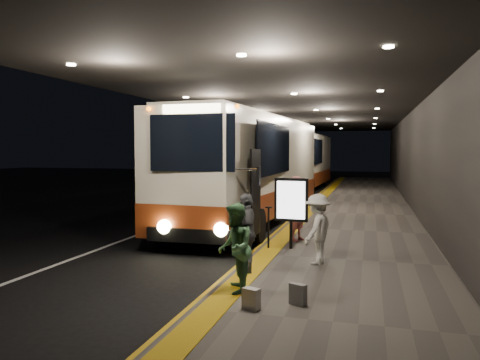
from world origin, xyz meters
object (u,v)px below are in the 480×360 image
Objects in this scene: passenger_waiting_white at (317,229)px; bag_plain at (251,299)px; bag_polka at (298,294)px; info_sign at (291,201)px; coach_main at (252,173)px; coach_second at (302,164)px; stanchion_post at (268,228)px; passenger_waiting_grey at (246,233)px; passenger_boarding at (298,209)px; passenger_waiting_green at (235,248)px.

bag_plain is (-0.69, -3.28, -0.62)m from passenger_waiting_white.
info_sign is (-0.82, 4.29, 1.05)m from bag_polka.
passenger_waiting_white is at bearing -60.58° from coach_main.
bag_polka is 0.19× the size of info_sign.
coach_second is 19.41m from stanchion_post.
passenger_waiting_grey is (1.78, -7.53, -0.86)m from coach_main.
passenger_boarding is at bearing 148.97° from passenger_waiting_grey.
passenger_waiting_green is 4.72× the size of bag_plain.
bag_plain is (2.55, -23.88, -1.42)m from coach_second.
info_sign is at bearing -131.71° from passenger_waiting_white.
info_sign is (0.37, 3.91, 0.43)m from passenger_waiting_green.
passenger_waiting_white is 4.52× the size of bag_polka.
passenger_boarding is 5.52m from bag_polka.
info_sign reaches higher than passenger_waiting_white.
bag_plain is at bearing -6.22° from passenger_waiting_grey.
bag_plain is (0.12, -5.83, -0.73)m from passenger_boarding.
passenger_waiting_white is at bearing -56.15° from info_sign.
stanchion_post is (-1.39, 1.31, -0.25)m from passenger_waiting_white.
coach_main is 4.57m from passenger_boarding.
bag_polka is (1.34, -1.75, -0.65)m from passenger_waiting_grey.
info_sign is at bearing -161.67° from passenger_boarding.
coach_main is at bearing 118.51° from info_sign.
bag_plain is at bearing -81.71° from coach_second.
passenger_waiting_grey is at bearing -169.28° from passenger_boarding.
info_sign is at bearing 91.61° from bag_plain.
coach_main is at bearing 170.47° from passenger_waiting_grey.
passenger_boarding reaches higher than bag_plain.
info_sign reaches higher than stanchion_post.
coach_main is 1.06× the size of coach_second.
passenger_waiting_white is 0.86× the size of info_sign.
passenger_boarding is 5.88m from bag_plain.
coach_second is (-0.12, 14.18, -0.09)m from coach_main.
coach_main is 35.59× the size of bag_polka.
coach_second reaches higher than passenger_waiting_green.
passenger_boarding is (2.43, -18.05, -0.69)m from coach_second.
info_sign reaches higher than passenger_waiting_green.
passenger_boarding is 0.99× the size of info_sign.
passenger_waiting_green is 1.50× the size of stanchion_post.
passenger_waiting_white is at bearing -143.36° from passenger_boarding.
stanchion_post is at bearing -67.79° from coach_main.
coach_main is at bearing 108.75° from stanchion_post.
bag_polka is 4.42m from stanchion_post.
bag_polka is (3.24, -23.47, -1.41)m from coach_second.
bag_polka is at bearing -152.60° from passenger_boarding.
coach_second is at bearing -152.83° from passenger_waiting_white.
passenger_waiting_grey reaches higher than bag_polka.
info_sign is (2.30, -4.99, -0.45)m from coach_main.
passenger_waiting_white is at bearing -43.30° from stanchion_post.
passenger_boarding is 5.19× the size of bag_polka.
bag_plain is at bearing -84.61° from info_sign.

